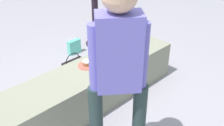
{
  "coord_description": "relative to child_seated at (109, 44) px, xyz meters",
  "views": [
    {
      "loc": [
        -1.7,
        -2.07,
        2.09
      ],
      "look_at": [
        -0.05,
        -0.4,
        0.75
      ],
      "focal_mm": 42.2,
      "sensor_mm": 36.0,
      "label": 1
    }
  ],
  "objects": [
    {
      "name": "concrete_ledge",
      "position": [
        -0.3,
        -0.0,
        -0.46
      ],
      "size": [
        2.45,
        0.57,
        0.5
      ],
      "primitive_type": "cube",
      "color": "gray",
      "rests_on": "ground_plane"
    },
    {
      "name": "cake_box_white",
      "position": [
        -1.14,
        0.48,
        -0.65
      ],
      "size": [
        0.36,
        0.36,
        0.11
      ],
      "primitive_type": "cube",
      "rotation": [
        0.0,
        0.0,
        -0.1
      ],
      "color": "white",
      "rests_on": "ground_plane"
    },
    {
      "name": "child_seated",
      "position": [
        0.0,
        0.0,
        0.0
      ],
      "size": [
        0.28,
        0.32,
        0.48
      ],
      "color": "#2B1940",
      "rests_on": "concrete_ledge"
    },
    {
      "name": "handbag_black_leather",
      "position": [
        -0.08,
        0.66,
        -0.58
      ],
      "size": [
        0.33,
        0.1,
        0.36
      ],
      "color": "black",
      "rests_on": "ground_plane"
    },
    {
      "name": "cake_plate",
      "position": [
        -0.3,
        0.07,
        -0.19
      ],
      "size": [
        0.22,
        0.22,
        0.07
      ],
      "color": "#E0594C",
      "rests_on": "concrete_ledge"
    },
    {
      "name": "ground_plane",
      "position": [
        -0.3,
        -0.0,
        -0.71
      ],
      "size": [
        12.0,
        12.0,
        0.0
      ],
      "primitive_type": "plane",
      "color": "gray"
    },
    {
      "name": "railing_post",
      "position": [
        0.85,
        1.22,
        -0.22
      ],
      "size": [
        0.36,
        0.36,
        1.27
      ],
      "color": "black",
      "rests_on": "ground_plane"
    },
    {
      "name": "gift_bag",
      "position": [
        0.35,
        1.21,
        -0.59
      ],
      "size": [
        0.23,
        0.08,
        0.29
      ],
      "color": "#59C6B2",
      "rests_on": "ground_plane"
    },
    {
      "name": "adult_standing",
      "position": [
        -0.69,
        -0.83,
        0.34
      ],
      "size": [
        0.43,
        0.39,
        1.74
      ],
      "color": "#243635",
      "rests_on": "ground_plane"
    }
  ]
}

